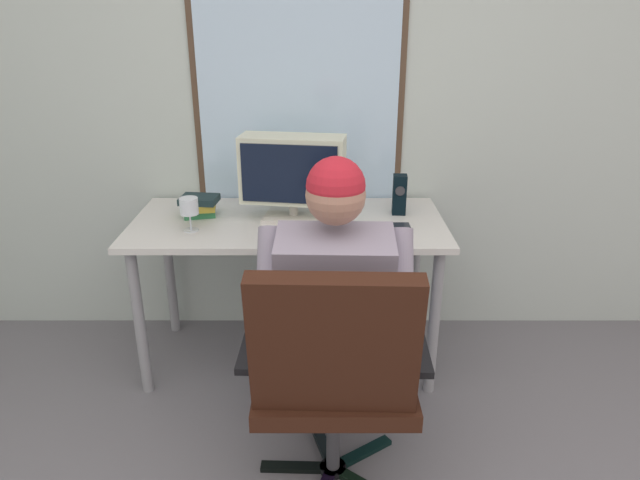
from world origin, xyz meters
name	(u,v)px	position (x,y,z in m)	size (l,w,h in m)	color
wall_rear	(343,84)	(-0.01, 2.24, 1.28)	(5.43, 0.08, 2.57)	#B6C3BC
desk	(291,238)	(-0.25, 1.85, 0.64)	(1.41, 0.66, 0.73)	gray
office_chair	(336,367)	(-0.06, 0.99, 0.54)	(0.63, 0.58, 0.94)	black
person_seated	(337,303)	(-0.05, 1.26, 0.63)	(0.54, 0.78, 1.20)	navy
crt_monitor	(295,171)	(-0.23, 1.88, 0.95)	(0.48, 0.24, 0.38)	beige
wine_glass	(192,208)	(-0.66, 1.72, 0.83)	(0.08, 0.08, 0.15)	silver
desk_speaker	(402,195)	(0.26, 1.94, 0.82)	(0.07, 0.07, 0.19)	black
book_stack	(202,205)	(-0.66, 1.91, 0.78)	(0.18, 0.16, 0.09)	#2D7A4A
cd_case	(397,228)	(0.22, 1.74, 0.73)	(0.14, 0.13, 0.01)	#1E232A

